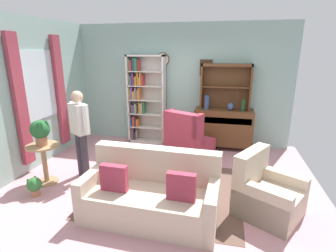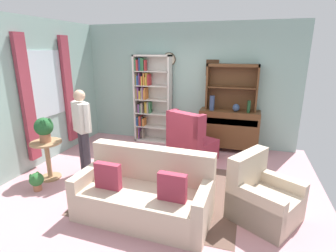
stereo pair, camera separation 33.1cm
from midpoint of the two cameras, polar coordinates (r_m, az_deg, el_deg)
ground_plane at (r=4.71m, az=-3.81°, el=-11.91°), size 5.40×4.60×0.02m
wall_back at (r=6.27m, az=1.46°, el=8.92°), size 5.00×0.09×2.80m
wall_left at (r=5.54m, az=-29.98°, el=5.69°), size 0.16×4.20×2.80m
area_rug at (r=4.40m, az=-2.37°, el=-13.84°), size 2.34×2.12×0.01m
bookshelf at (r=6.37m, az=-6.85°, el=5.96°), size 0.90×0.30×2.10m
sideboard at (r=6.08m, az=10.40°, el=-0.23°), size 1.30×0.45×0.92m
sideboard_hutch at (r=5.98m, az=10.97°, el=9.76°), size 1.10×0.26×1.00m
vase_tall at (r=5.89m, az=6.84°, el=5.11°), size 0.11×0.11×0.32m
vase_round at (r=5.89m, az=11.88°, el=4.14°), size 0.15×0.15×0.17m
bottle_wine at (r=5.86m, az=14.45°, el=4.37°), size 0.07×0.07×0.26m
couch_floral at (r=3.70m, az=-6.33°, el=-14.79°), size 1.83×0.91×0.90m
armchair_floral at (r=3.92m, az=18.33°, el=-14.06°), size 1.05×1.04×0.88m
wingback_chair at (r=5.38m, az=2.52°, el=-3.59°), size 1.05×1.06×1.05m
plant_stand at (r=4.99m, az=-27.11°, el=-6.58°), size 0.52×0.52×0.69m
potted_plant_large at (r=4.82m, az=-27.84°, el=-0.95°), size 0.31×0.31×0.43m
potted_plant_small at (r=4.75m, az=-28.95°, el=-11.25°), size 0.22×0.22×0.31m
person_reading at (r=4.80m, az=-20.53°, el=-0.55°), size 0.48×0.35×1.56m
coffee_table at (r=4.35m, az=-1.85°, el=-9.01°), size 0.80×0.50×0.42m
book_stack at (r=4.26m, az=-2.16°, el=-7.75°), size 0.21×0.17×0.11m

